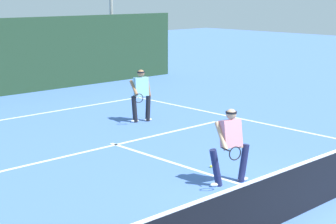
% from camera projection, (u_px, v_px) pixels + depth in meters
% --- Properties ---
extents(ground_plane, '(80.00, 80.00, 0.00)m').
position_uv_depth(ground_plane, '(314.00, 208.00, 10.59)').
color(ground_plane, '#4970BE').
extents(court_line_baseline_far, '(9.92, 0.10, 0.01)m').
position_uv_depth(court_line_baseline_far, '(26.00, 116.00, 18.51)').
color(court_line_baseline_far, white).
rests_on(court_line_baseline_far, ground_plane).
extents(court_line_service, '(8.09, 0.10, 0.01)m').
position_uv_depth(court_line_service, '(116.00, 145.00, 15.00)').
color(court_line_service, white).
rests_on(court_line_service, ground_plane).
extents(court_line_centre, '(0.10, 6.40, 0.01)m').
position_uv_depth(court_line_centre, '(195.00, 170.00, 12.87)').
color(court_line_centre, white).
rests_on(court_line_centre, ground_plane).
extents(tennis_net, '(10.88, 0.09, 1.07)m').
position_uv_depth(tennis_net, '(316.00, 182.00, 10.48)').
color(tennis_net, '#1E4723').
rests_on(tennis_net, ground_plane).
extents(player_near, '(1.07, 0.84, 1.66)m').
position_uv_depth(player_near, '(231.00, 143.00, 11.74)').
color(player_near, '#1E234C').
rests_on(player_near, ground_plane).
extents(player_far, '(0.98, 0.90, 1.69)m').
position_uv_depth(player_far, '(141.00, 93.00, 17.52)').
color(player_far, black).
rests_on(player_far, ground_plane).
extents(tennis_ball, '(0.07, 0.07, 0.07)m').
position_uv_depth(tennis_ball, '(211.00, 166.00, 13.02)').
color(tennis_ball, '#D1E033').
rests_on(tennis_ball, ground_plane).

